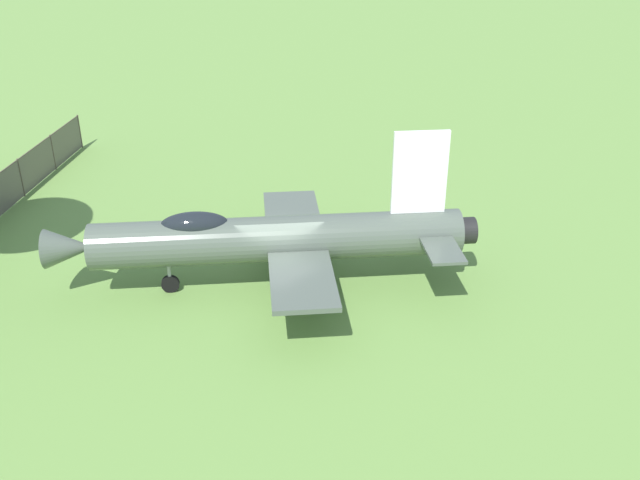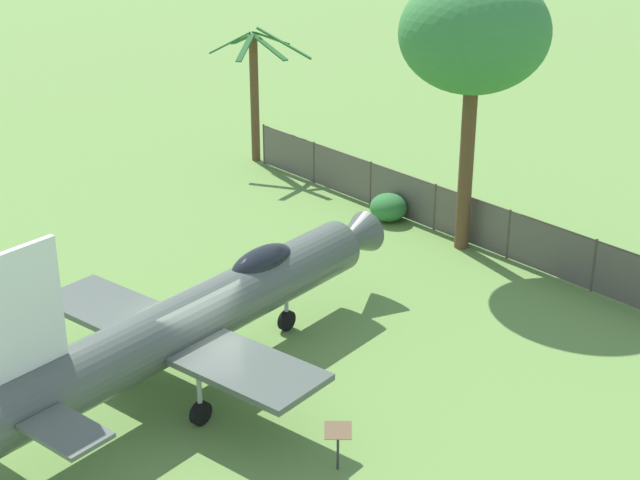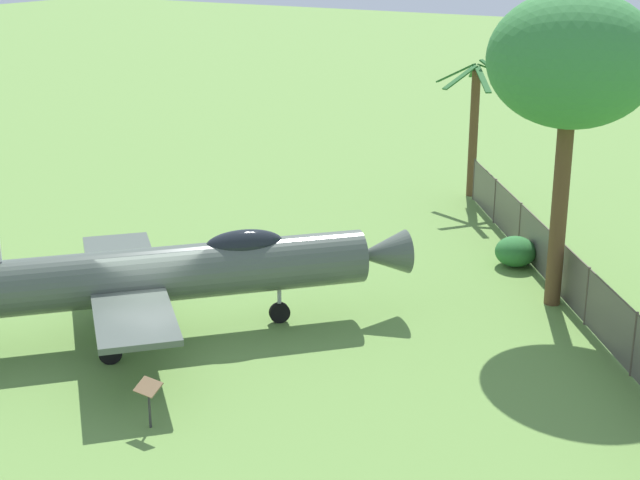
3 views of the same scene
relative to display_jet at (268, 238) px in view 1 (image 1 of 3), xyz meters
The scene contains 3 objects.
ground_plane 1.89m from the display_jet, 47.14° to the left, with size 200.00×200.00×0.00m, color #668E42.
display_jet is the anchor object (origin of this frame).
info_plaque 5.27m from the display_jet, 126.92° to the left, with size 0.63×0.44×1.14m.
Camera 1 is at (14.78, -14.65, 12.12)m, focal length 39.51 mm.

